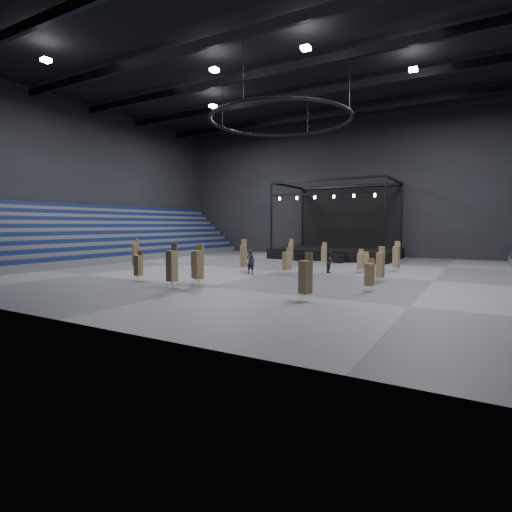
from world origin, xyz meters
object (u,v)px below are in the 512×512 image
Objects in this scene: stage at (339,246)px; chair_stack_5 at (138,265)px; chair_stack_10 at (360,261)px; chair_stack_2 at (366,261)px; crew_member at (330,262)px; chair_stack_3 at (200,256)px; flight_case_left at (301,257)px; chair_stack_9 at (136,254)px; chair_stack_7 at (287,260)px; man_center at (251,261)px; chair_stack_1 at (380,264)px; flight_case_right at (338,258)px; chair_stack_12 at (196,264)px; chair_stack_14 at (370,274)px; flight_case_mid at (337,259)px; chair_stack_6 at (291,250)px; chair_stack_8 at (324,253)px; chair_stack_11 at (172,265)px; chair_stack_15 at (199,264)px; chair_stack_4 at (396,256)px; chair_stack_0 at (244,255)px.

chair_stack_5 is (-5.99, -27.00, -0.28)m from stage.
chair_stack_10 is at bearing 45.03° from chair_stack_5.
crew_member reaches higher than chair_stack_2.
chair_stack_3 is (-13.21, -5.92, 0.32)m from chair_stack_2.
flight_case_left is 18.03m from chair_stack_9.
chair_stack_7 reaches higher than man_center.
chair_stack_1 reaches higher than chair_stack_5.
chair_stack_1 is at bearing -47.66° from flight_case_left.
chair_stack_1 is at bearing -177.76° from man_center.
chair_stack_1 is (7.39, -13.19, 0.86)m from flight_case_right.
chair_stack_3 is 1.09× the size of chair_stack_5.
flight_case_left is at bearing 104.58° from chair_stack_12.
man_center is 6.75m from crew_member.
chair_stack_12 is at bearing -100.17° from flight_case_right.
chair_stack_3 is at bearing -172.26° from chair_stack_14.
chair_stack_5 reaches higher than flight_case_right.
chair_stack_5 is 8.28m from chair_stack_9.
chair_stack_12 is at bearing -93.66° from stage.
chair_stack_7 is at bearing -91.10° from flight_case_mid.
chair_stack_9 reaches higher than chair_stack_2.
chair_stack_6 is at bearing -81.23° from man_center.
chair_stack_9 is at bearing -156.19° from chair_stack_10.
chair_stack_8 is at bearing 57.44° from chair_stack_9.
chair_stack_11 reaches higher than chair_stack_14.
chair_stack_8 is 6.17m from crew_member.
chair_stack_10 is at bearing -48.12° from chair_stack_8.
chair_stack_14 is (7.89, -13.42, -0.12)m from chair_stack_8.
chair_stack_5 is at bearing -150.90° from chair_stack_15.
chair_stack_8 is (7.72, 17.15, 0.03)m from chair_stack_5.
chair_stack_4 is at bearing -19.86° from chair_stack_8.
chair_stack_6 is 1.13× the size of chair_stack_7.
chair_stack_0 reaches higher than crew_member.
chair_stack_0 reaches higher than chair_stack_10.
chair_stack_15 reaches higher than man_center.
chair_stack_0 is 1.26× the size of chair_stack_5.
chair_stack_14 is at bearing -76.74° from chair_stack_4.
chair_stack_12 reaches higher than chair_stack_14.
chair_stack_7 is 0.76× the size of chair_stack_11.
chair_stack_7 is 0.84× the size of chair_stack_12.
chair_stack_6 is 18.29m from chair_stack_15.
flight_case_left is 0.62× the size of chair_stack_10.
flight_case_left is 0.98× the size of flight_case_mid.
man_center is (0.52, 6.51, -0.31)m from chair_stack_12.
crew_member reaches higher than flight_case_left.
chair_stack_15 reaches higher than chair_stack_4.
man_center is at bearing 28.44° from chair_stack_9.
chair_stack_8 is 1.13× the size of man_center.
chair_stack_1 is at bearing -64.01° from stage.
chair_stack_8 is at bearing 140.26° from chair_stack_10.
chair_stack_5 is 5.07m from chair_stack_15.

